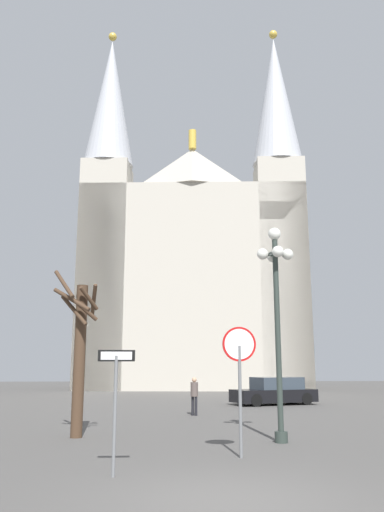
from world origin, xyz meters
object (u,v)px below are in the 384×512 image
object	(u,v)px
stop_sign	(240,364)
street_lamp	(277,300)
pedestrian_walking	(194,392)
bare_tree	(79,350)
parked_car_near_black	(275,392)
cathedral	(193,266)
one_way_arrow_sign	(115,394)

from	to	relation	value
stop_sign	street_lamp	distance (m)	3.29
stop_sign	pedestrian_walking	distance (m)	10.31
street_lamp	pedestrian_walking	xyz separation A→B (m)	(-1.93, 7.93, -3.02)
bare_tree	parked_car_near_black	size ratio (longest dim) A/B	1.04
stop_sign	pedestrian_walking	world-z (taller)	stop_sign
street_lamp	pedestrian_walking	distance (m)	8.70
bare_tree	stop_sign	bearing A→B (deg)	-39.49
cathedral	bare_tree	distance (m)	32.80
cathedral	parked_car_near_black	distance (m)	21.73
street_lamp	bare_tree	distance (m)	6.15
cathedral	parked_car_near_black	size ratio (longest dim) A/B	7.02
cathedral	pedestrian_walking	xyz separation A→B (m)	(-1.40, -24.60, -10.15)
stop_sign	pedestrian_walking	xyz separation A→B (m)	(-0.47, 10.23, -1.18)
bare_tree	parked_car_near_black	bearing A→B (deg)	55.29
one_way_arrow_sign	pedestrian_walking	bearing A→B (deg)	79.28
street_lamp	pedestrian_walking	bearing A→B (deg)	103.67
stop_sign	parked_car_near_black	world-z (taller)	stop_sign
stop_sign	cathedral	bearing A→B (deg)	88.46
one_way_arrow_sign	street_lamp	bearing A→B (deg)	44.98
parked_car_near_black	bare_tree	bearing A→B (deg)	-124.71
parked_car_near_black	pedestrian_walking	size ratio (longest dim) A/B	3.05
parked_car_near_black	one_way_arrow_sign	bearing A→B (deg)	-111.29
one_way_arrow_sign	pedestrian_walking	xyz separation A→B (m)	(2.30, 12.16, -0.58)
bare_tree	pedestrian_walking	size ratio (longest dim) A/B	3.18
stop_sign	pedestrian_walking	bearing A→B (deg)	92.61
one_way_arrow_sign	street_lamp	xyz separation A→B (m)	(4.23, 4.23, 2.43)
stop_sign	street_lamp	world-z (taller)	street_lamp
one_way_arrow_sign	bare_tree	xyz separation A→B (m)	(-1.61, 5.54, 1.03)
cathedral	parked_car_near_black	bearing A→B (deg)	-80.00
street_lamp	stop_sign	bearing A→B (deg)	-122.44
one_way_arrow_sign	street_lamp	distance (m)	6.46
stop_sign	bare_tree	world-z (taller)	bare_tree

